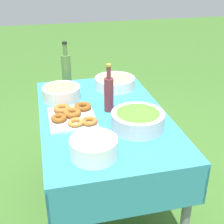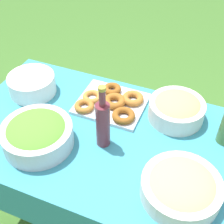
{
  "view_description": "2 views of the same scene",
  "coord_description": "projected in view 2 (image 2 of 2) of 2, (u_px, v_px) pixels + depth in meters",
  "views": [
    {
      "loc": [
        1.68,
        -0.35,
        1.65
      ],
      "look_at": [
        0.07,
        0.04,
        0.81
      ],
      "focal_mm": 50.0,
      "sensor_mm": 36.0,
      "label": 1
    },
    {
      "loc": [
        -0.41,
        0.86,
        1.78
      ],
      "look_at": [
        -0.03,
        -0.06,
        0.86
      ],
      "focal_mm": 50.0,
      "sensor_mm": 36.0,
      "label": 2
    }
  ],
  "objects": [
    {
      "name": "salad_bowl",
      "position": [
        37.0,
        134.0,
        1.3
      ],
      "size": [
        0.3,
        0.3,
        0.12
      ],
      "color": "silver",
      "rests_on": "picnic_table"
    },
    {
      "name": "donut_platter",
      "position": [
        112.0,
        102.0,
        1.51
      ],
      "size": [
        0.32,
        0.28,
        0.05
      ],
      "color": "silver",
      "rests_on": "picnic_table"
    },
    {
      "name": "plate_stack",
      "position": [
        32.0,
        84.0,
        1.57
      ],
      "size": [
        0.23,
        0.23,
        0.1
      ],
      "color": "white",
      "rests_on": "picnic_table"
    },
    {
      "name": "bread_bowl",
      "position": [
        177.0,
        109.0,
        1.42
      ],
      "size": [
        0.26,
        0.26,
        0.11
      ],
      "color": "silver",
      "rests_on": "picnic_table"
    },
    {
      "name": "ground_plane",
      "position": [
        103.0,
        219.0,
        1.91
      ],
      "size": [
        14.0,
        14.0,
        0.0
      ],
      "primitive_type": "plane",
      "color": "#3D6B28"
    },
    {
      "name": "wine_bottle",
      "position": [
        103.0,
        123.0,
        1.26
      ],
      "size": [
        0.06,
        0.06,
        0.31
      ],
      "color": "maroon",
      "rests_on": "picnic_table"
    },
    {
      "name": "picnic_table",
      "position": [
        101.0,
        150.0,
        1.46
      ],
      "size": [
        1.26,
        0.77,
        0.77
      ],
      "color": "teal",
      "rests_on": "ground_plane"
    },
    {
      "name": "pasta_bowl",
      "position": [
        181.0,
        187.0,
        1.12
      ],
      "size": [
        0.29,
        0.29,
        0.1
      ],
      "color": "silver",
      "rests_on": "picnic_table"
    }
  ]
}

